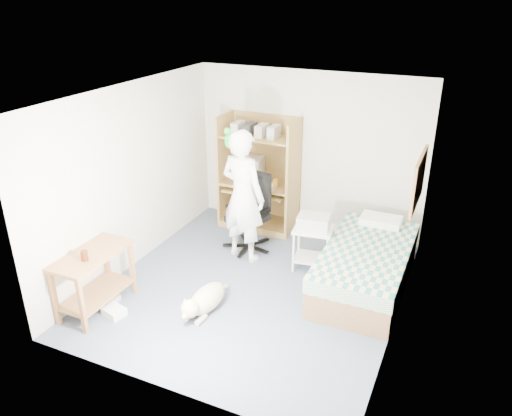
# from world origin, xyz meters

# --- Properties ---
(floor) EXTENTS (4.00, 4.00, 0.00)m
(floor) POSITION_xyz_m (0.00, 0.00, 0.00)
(floor) COLOR #444E5C
(floor) RESTS_ON ground
(wall_back) EXTENTS (3.60, 0.02, 2.50)m
(wall_back) POSITION_xyz_m (0.00, 2.00, 1.25)
(wall_back) COLOR beige
(wall_back) RESTS_ON floor
(wall_right) EXTENTS (0.02, 4.00, 2.50)m
(wall_right) POSITION_xyz_m (1.80, 0.00, 1.25)
(wall_right) COLOR beige
(wall_right) RESTS_ON floor
(wall_left) EXTENTS (0.02, 4.00, 2.50)m
(wall_left) POSITION_xyz_m (-1.80, 0.00, 1.25)
(wall_left) COLOR beige
(wall_left) RESTS_ON floor
(ceiling) EXTENTS (3.60, 4.00, 0.02)m
(ceiling) POSITION_xyz_m (0.00, 0.00, 2.50)
(ceiling) COLOR white
(ceiling) RESTS_ON wall_back
(computer_hutch) EXTENTS (1.20, 0.63, 1.80)m
(computer_hutch) POSITION_xyz_m (-0.70, 1.74, 0.82)
(computer_hutch) COLOR olive
(computer_hutch) RESTS_ON floor
(bed) EXTENTS (1.02, 2.02, 0.66)m
(bed) POSITION_xyz_m (1.30, 0.62, 0.29)
(bed) COLOR brown
(bed) RESTS_ON floor
(side_desk) EXTENTS (0.50, 1.00, 0.75)m
(side_desk) POSITION_xyz_m (-1.55, -1.20, 0.49)
(side_desk) COLOR brown
(side_desk) RESTS_ON floor
(corkboard) EXTENTS (0.04, 0.94, 0.66)m
(corkboard) POSITION_xyz_m (1.77, 0.90, 1.45)
(corkboard) COLOR #9D7346
(corkboard) RESTS_ON wall_right
(office_chair) EXTENTS (0.64, 0.64, 1.14)m
(office_chair) POSITION_xyz_m (-0.52, 0.98, 0.41)
(office_chair) COLOR black
(office_chair) RESTS_ON floor
(person) EXTENTS (0.78, 0.60, 1.89)m
(person) POSITION_xyz_m (-0.48, 0.67, 0.95)
(person) COLOR white
(person) RESTS_ON floor
(parrot) EXTENTS (0.14, 0.24, 0.38)m
(parrot) POSITION_xyz_m (-0.68, 0.69, 1.73)
(parrot) COLOR #148B1C
(parrot) RESTS_ON person
(dog) EXTENTS (0.35, 0.95, 0.36)m
(dog) POSITION_xyz_m (-0.33, -0.72, 0.16)
(dog) COLOR #C4B383
(dog) RESTS_ON floor
(printer_cart) EXTENTS (0.57, 0.48, 0.62)m
(printer_cart) POSITION_xyz_m (0.52, 0.77, 0.41)
(printer_cart) COLOR silver
(printer_cart) RESTS_ON floor
(printer) EXTENTS (0.46, 0.37, 0.18)m
(printer) POSITION_xyz_m (0.52, 0.77, 0.71)
(printer) COLOR #ACABA7
(printer) RESTS_ON printer_cart
(crt_monitor) EXTENTS (0.43, 0.45, 0.37)m
(crt_monitor) POSITION_xyz_m (-0.87, 1.75, 0.95)
(crt_monitor) COLOR beige
(crt_monitor) RESTS_ON computer_hutch
(keyboard) EXTENTS (0.46, 0.20, 0.03)m
(keyboard) POSITION_xyz_m (-0.67, 1.58, 0.67)
(keyboard) COLOR beige
(keyboard) RESTS_ON computer_hutch
(pencil_cup) EXTENTS (0.08, 0.08, 0.12)m
(pencil_cup) POSITION_xyz_m (-0.39, 1.65, 0.82)
(pencil_cup) COLOR gold
(pencil_cup) RESTS_ON computer_hutch
(drink_glass) EXTENTS (0.08, 0.08, 0.12)m
(drink_glass) POSITION_xyz_m (-1.50, -1.35, 0.81)
(drink_glass) COLOR #411B0A
(drink_glass) RESTS_ON side_desk
(floor_box_a) EXTENTS (0.29, 0.26, 0.10)m
(floor_box_a) POSITION_xyz_m (-1.27, -1.25, 0.05)
(floor_box_a) COLOR white
(floor_box_a) RESTS_ON floor
(floor_box_b) EXTENTS (0.20, 0.24, 0.08)m
(floor_box_b) POSITION_xyz_m (-1.50, -1.06, 0.04)
(floor_box_b) COLOR #B1B1AC
(floor_box_b) RESTS_ON floor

